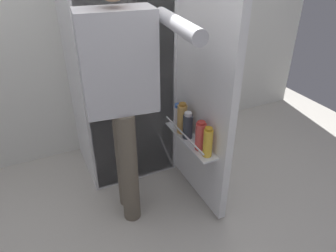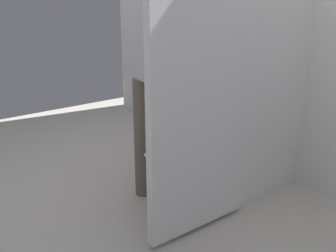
# 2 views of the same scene
# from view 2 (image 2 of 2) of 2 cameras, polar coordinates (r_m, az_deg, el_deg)

# --- Properties ---
(ground_plane) EXTENTS (5.04, 5.04, 0.00)m
(ground_plane) POSITION_cam_2_polar(r_m,az_deg,el_deg) (2.73, 0.65, -10.65)
(ground_plane) COLOR #B7B2A8
(refrigerator) EXTENTS (0.75, 1.34, 1.81)m
(refrigerator) POSITION_cam_2_polar(r_m,az_deg,el_deg) (2.73, 9.93, 9.31)
(refrigerator) COLOR white
(refrigerator) RESTS_ON ground_plane
(person) EXTENTS (0.55, 0.78, 1.67)m
(person) POSITION_cam_2_polar(r_m,az_deg,el_deg) (2.49, -2.35, 11.04)
(person) COLOR #665B4C
(person) RESTS_ON ground_plane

